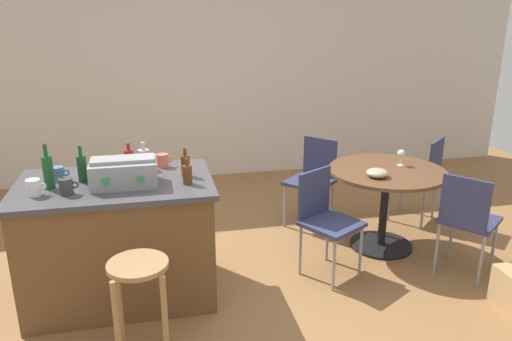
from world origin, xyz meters
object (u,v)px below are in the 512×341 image
at_px(bottle_2, 82,168).
at_px(wine_glass, 401,154).
at_px(bottle_4, 144,159).
at_px(cup_1, 66,186).
at_px(bottle_3, 48,171).
at_px(folding_chair_right, 422,173).
at_px(kitchen_island, 120,240).
at_px(bottle_5, 187,174).
at_px(wooden_stool, 140,288).
at_px(cup_2, 101,167).
at_px(cup_0, 34,188).
at_px(cup_3, 163,160).
at_px(bottle_0, 185,165).
at_px(folding_chair_near, 313,175).
at_px(folding_chair_far, 325,215).
at_px(serving_bowl, 377,173).
at_px(toolbox, 124,172).
at_px(folding_chair_left, 467,217).
at_px(bottle_1, 129,158).
at_px(cup_4, 58,174).
at_px(dining_table, 386,188).

bearing_deg(bottle_2, wine_glass, 7.75).
relative_size(bottle_4, cup_1, 1.65).
xyz_separation_m(bottle_3, cup_1, (0.13, -0.14, -0.07)).
bearing_deg(folding_chair_right, kitchen_island, -164.83).
bearing_deg(kitchen_island, bottle_5, -16.91).
bearing_deg(bottle_3, wine_glass, 9.16).
distance_m(wooden_stool, cup_2, 1.14).
relative_size(cup_0, cup_3, 1.02).
relative_size(bottle_0, cup_2, 1.71).
height_order(kitchen_island, bottle_5, bottle_5).
xyz_separation_m(bottle_2, cup_1, (-0.08, -0.24, -0.05)).
xyz_separation_m(folding_chair_near, folding_chair_far, (-0.22, -0.95, -0.01)).
bearing_deg(wooden_stool, bottle_5, 60.55).
xyz_separation_m(cup_3, serving_bowl, (1.73, -0.12, -0.18)).
bearing_deg(folding_chair_right, folding_chair_far, -149.17).
relative_size(kitchen_island, toolbox, 3.05).
height_order(toolbox, cup_2, toolbox).
bearing_deg(folding_chair_left, serving_bowl, 141.48).
height_order(bottle_1, bottle_4, bottle_4).
distance_m(bottle_2, bottle_3, 0.23).
xyz_separation_m(kitchen_island, cup_4, (-0.38, 0.11, 0.50)).
xyz_separation_m(folding_chair_near, bottle_5, (-1.30, -1.11, 0.47)).
height_order(folding_chair_right, cup_3, cup_3).
height_order(dining_table, toolbox, toolbox).
relative_size(bottle_5, cup_4, 1.48).
distance_m(kitchen_island, cup_2, 0.56).
distance_m(dining_table, bottle_4, 2.09).
relative_size(folding_chair_near, folding_chair_right, 0.99).
relative_size(cup_1, cup_2, 1.02).
distance_m(bottle_1, cup_3, 0.25).
relative_size(dining_table, cup_3, 8.17).
bearing_deg(bottle_3, cup_3, 22.97).
bearing_deg(dining_table, folding_chair_left, -57.73).
distance_m(bottle_2, bottle_5, 0.74).
bearing_deg(serving_bowl, cup_1, -171.68).
relative_size(cup_3, serving_bowl, 0.69).
height_order(cup_4, wine_glass, cup_4).
height_order(dining_table, bottle_2, bottle_2).
distance_m(folding_chair_left, serving_bowl, 0.77).
xyz_separation_m(wooden_stool, bottle_2, (-0.36, 0.83, 0.51)).
distance_m(folding_chair_left, cup_2, 2.83).
relative_size(bottle_4, wine_glass, 1.44).
xyz_separation_m(wooden_stool, bottle_0, (0.35, 0.80, 0.49)).
bearing_deg(kitchen_island, cup_4, 164.29).
bearing_deg(bottle_4, wine_glass, 3.90).
xyz_separation_m(dining_table, wine_glass, (0.17, 0.09, 0.28)).
relative_size(toolbox, cup_2, 3.65).
bearing_deg(wine_glass, dining_table, -152.86).
height_order(bottle_5, cup_0, bottle_5).
distance_m(kitchen_island, cup_3, 0.67).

